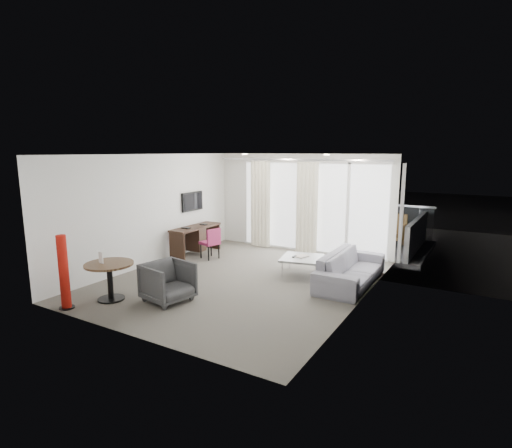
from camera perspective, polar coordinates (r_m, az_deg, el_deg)
The scene contains 28 objects.
floor at distance 8.47m, azimuth -2.06°, elevation -7.97°, with size 5.00×6.00×0.00m, color #58534B.
ceiling at distance 8.04m, azimuth -2.19°, elevation 9.89°, with size 5.00×6.00×0.00m, color white.
wall_left at distance 9.71m, azimuth -14.69°, elevation 1.95°, with size 0.00×6.00×2.60m, color silver.
wall_right at distance 7.16m, azimuth 15.04°, elevation -0.99°, with size 0.00×6.00×2.60m, color silver.
wall_front at distance 5.90m, azimuth -17.94°, elevation -3.53°, with size 5.00×0.00×2.60m, color silver.
window_panel at distance 10.67m, azimuth 7.88°, elevation 2.38°, with size 4.00×0.02×2.38m, color white, non-canonical shape.
window_frame at distance 10.65m, azimuth 7.85°, elevation 2.37°, with size 4.10×0.06×2.44m, color white, non-canonical shape.
curtain_left at distance 11.15m, azimuth 0.64°, elevation 2.82°, with size 0.60×0.20×2.38m, color silver, non-canonical shape.
curtain_right at distance 10.54m, azimuth 7.28°, elevation 2.29°, with size 0.60×0.20×2.38m, color silver, non-canonical shape.
curtain_track at distance 10.53m, azimuth 6.17°, elevation 9.14°, with size 4.80×0.04×0.04m, color #B2B2B7, non-canonical shape.
downlight_a at distance 9.88m, azimuth -1.61°, elevation 9.93°, with size 0.12×0.12×0.02m, color #FFE0B2.
downlight_b at distance 8.95m, azimuth 10.06°, elevation 9.73°, with size 0.12×0.12×0.02m, color #FFE0B2.
desk at distance 10.55m, azimuth -8.57°, elevation -2.32°, with size 0.49×1.57×0.74m, color black, non-canonical shape.
tv at distance 10.74m, azimuth -9.08°, elevation 3.21°, with size 0.05×0.80×0.50m, color black, non-canonical shape.
desk_chair at distance 10.09m, azimuth -6.63°, elevation -2.73°, with size 0.43×0.40×0.78m, color #982653, non-canonical shape.
round_table at distance 7.75m, azimuth -20.11°, elevation -7.72°, with size 0.86×0.86×0.69m, color #442D1A, non-canonical shape.
menu_card at distance 7.69m, azimuth -21.25°, elevation -5.01°, with size 0.11×0.02×0.21m, color white, non-canonical shape.
red_lamp at distance 7.55m, azimuth -25.76°, elevation -6.23°, with size 0.26×0.26×1.29m, color #A8150C.
tub_armchair at distance 7.39m, azimuth -12.46°, elevation -8.08°, with size 0.76×0.79×0.71m, color #383839.
coffee_table at distance 8.82m, azimuth 6.59°, elevation -5.96°, with size 0.87×0.87×0.39m, color gray, non-canonical shape.
remote at distance 8.79m, azimuth 5.51°, elevation -4.88°, with size 0.06×0.18×0.02m, color black, non-canonical shape.
magazine at distance 8.83m, azimuth 6.52°, elevation -4.83°, with size 0.24×0.30×0.02m, color gray, non-canonical shape.
sofa at distance 8.37m, azimuth 13.40°, elevation -6.18°, with size 2.21×0.87×0.65m, color gray.
terrace_slab at distance 12.29m, azimuth 10.44°, elevation -2.62°, with size 5.60×3.00×0.12m, color #4D4D50.
rattan_chair_a at distance 12.32m, azimuth 14.13°, elevation -0.63°, with size 0.52×0.52×0.76m, color brown, non-canonical shape.
rattan_chair_b at distance 11.99m, azimuth 19.05°, elevation -0.87°, with size 0.61×0.61×0.89m, color brown, non-canonical shape.
rattan_table at distance 11.28m, azimuth 13.64°, elevation -2.34°, with size 0.48×0.48×0.48m, color brown, non-canonical shape.
balustrade at distance 13.53m, azimuth 12.61°, elevation 0.91°, with size 5.50×0.06×1.05m, color #B2B2B7, non-canonical shape.
Camera 1 is at (4.31, -6.79, 2.67)m, focal length 28.00 mm.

